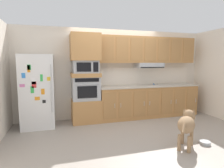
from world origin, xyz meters
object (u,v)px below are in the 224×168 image
microwave (85,67)px  dog (187,124)px  refrigerator (38,91)px  dog_food_bowl (205,143)px  screwdriver (154,84)px  built_in_oven (86,88)px

microwave → dog: microwave is taller
refrigerator → dog_food_bowl: 3.84m
dog → dog_food_bowl: 0.58m
refrigerator → dog: (2.77, -1.95, -0.44)m
screwdriver → dog: size_ratio=0.22×
refrigerator → microwave: size_ratio=2.73×
screwdriver → dog_food_bowl: (-0.06, -2.15, -0.90)m
microwave → dog_food_bowl: 3.20m
built_in_oven → microwave: size_ratio=1.09×
screwdriver → dog: bearing=-102.3°
dog → dog_food_bowl: dog is taller
built_in_oven → dog_food_bowl: 3.00m
dog_food_bowl → built_in_oven: bearing=134.2°
microwave → screwdriver: (2.06, 0.09, -0.53)m
microwave → refrigerator: bearing=-176.7°
microwave → dog: 2.77m
screwdriver → built_in_oven: bearing=-177.4°
refrigerator → built_in_oven: bearing=3.3°
refrigerator → dog: bearing=-35.2°
microwave → dog_food_bowl: bearing=-45.8°
microwave → dog_food_bowl: (2.00, -2.06, -1.43)m
microwave → screwdriver: 2.12m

